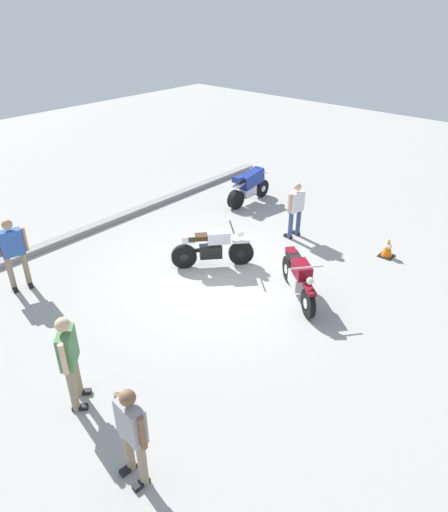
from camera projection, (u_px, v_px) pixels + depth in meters
ground_plane at (218, 279)px, 11.39m from camera, size 40.00×40.00×0.00m
curb_edge at (104, 223)px, 14.00m from camera, size 14.00×0.30×0.15m
motorcycle_blue_sportbike at (250, 185)px, 15.32m from camera, size 1.95×0.70×1.14m
motorcycle_silver_cruiser at (212, 248)px, 11.71m from camera, size 1.65×1.47×1.09m
motorcycle_maroon_cruiser at (298, 277)px, 10.49m from camera, size 1.40×1.70×1.09m
person_in_blue_shirt at (13, 249)px, 10.59m from camera, size 0.67×0.43×1.76m
person_in_gray_shirt at (132, 430)px, 6.30m from camera, size 0.34×0.65×1.67m
person_in_white_shirt at (296, 207)px, 12.94m from camera, size 0.64×0.36×1.62m
person_in_green_shirt at (69, 356)px, 7.49m from camera, size 0.55×0.57×1.76m
traffic_cone at (388, 248)px, 12.26m from camera, size 0.36×0.36×0.53m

